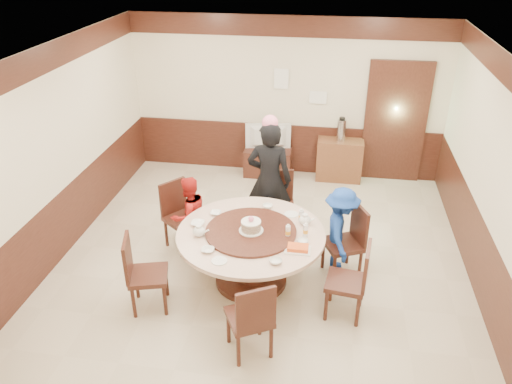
% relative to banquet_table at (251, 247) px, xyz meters
% --- Properties ---
extents(room, '(6.00, 6.04, 2.84)m').
position_rel_banquet_table_xyz_m(room, '(0.08, 0.43, 0.55)').
color(room, beige).
rests_on(room, ground).
extents(banquet_table, '(1.83, 1.83, 0.78)m').
position_rel_banquet_table_xyz_m(banquet_table, '(0.00, 0.00, 0.00)').
color(banquet_table, '#3B1A12').
rests_on(banquet_table, ground).
extents(chair_0, '(0.59, 0.59, 0.97)m').
position_rel_banquet_table_xyz_m(chair_0, '(1.16, 0.37, -0.23)').
color(chair_0, '#3B1A12').
rests_on(chair_0, ground).
extents(chair_1, '(0.50, 0.51, 0.97)m').
position_rel_banquet_table_xyz_m(chair_1, '(0.21, 1.19, -0.23)').
color(chair_1, '#3B1A12').
rests_on(chair_1, ground).
extents(chair_2, '(0.62, 0.62, 0.97)m').
position_rel_banquet_table_xyz_m(chair_2, '(-1.09, 0.66, -0.23)').
color(chair_2, '#3B1A12').
rests_on(chair_2, ground).
extents(chair_3, '(0.55, 0.54, 0.97)m').
position_rel_banquet_table_xyz_m(chair_3, '(-1.13, -0.66, -0.23)').
color(chair_3, '#3B1A12').
rests_on(chair_3, ground).
extents(chair_4, '(0.60, 0.60, 0.97)m').
position_rel_banquet_table_xyz_m(chair_4, '(0.19, -1.19, -0.23)').
color(chair_4, '#3B1A12').
rests_on(chair_4, ground).
extents(chair_5, '(0.50, 0.49, 0.97)m').
position_rel_banquet_table_xyz_m(chair_5, '(1.20, -0.42, -0.23)').
color(chair_5, '#3B1A12').
rests_on(chair_5, ground).
extents(person_standing, '(0.66, 0.44, 1.76)m').
position_rel_banquet_table_xyz_m(person_standing, '(0.06, 1.20, 0.34)').
color(person_standing, black).
rests_on(person_standing, ground).
extents(person_red, '(0.69, 0.70, 1.13)m').
position_rel_banquet_table_xyz_m(person_red, '(-0.95, 0.57, 0.03)').
color(person_red, red).
rests_on(person_red, ground).
extents(person_blue, '(0.51, 0.81, 1.20)m').
position_rel_banquet_table_xyz_m(person_blue, '(1.10, 0.44, 0.07)').
color(person_blue, '#173C97').
rests_on(person_blue, ground).
extents(birthday_cake, '(0.30, 0.30, 0.20)m').
position_rel_banquet_table_xyz_m(birthday_cake, '(0.00, -0.01, 0.32)').
color(birthday_cake, white).
rests_on(birthday_cake, banquet_table).
extents(teapot_left, '(0.17, 0.15, 0.13)m').
position_rel_banquet_table_xyz_m(teapot_left, '(-0.61, -0.17, 0.28)').
color(teapot_left, white).
rests_on(teapot_left, banquet_table).
extents(teapot_right, '(0.17, 0.15, 0.13)m').
position_rel_banquet_table_xyz_m(teapot_right, '(0.64, 0.29, 0.28)').
color(teapot_right, white).
rests_on(teapot_right, banquet_table).
extents(bowl_0, '(0.14, 0.14, 0.03)m').
position_rel_banquet_table_xyz_m(bowl_0, '(-0.52, 0.36, 0.23)').
color(bowl_0, white).
rests_on(bowl_0, banquet_table).
extents(bowl_1, '(0.14, 0.14, 0.05)m').
position_rel_banquet_table_xyz_m(bowl_1, '(0.38, -0.58, 0.24)').
color(bowl_1, white).
rests_on(bowl_1, banquet_table).
extents(bowl_2, '(0.15, 0.15, 0.04)m').
position_rel_banquet_table_xyz_m(bowl_2, '(-0.42, -0.48, 0.23)').
color(bowl_2, white).
rests_on(bowl_2, banquet_table).
extents(bowl_3, '(0.13, 0.13, 0.04)m').
position_rel_banquet_table_xyz_m(bowl_3, '(0.65, -0.13, 0.24)').
color(bowl_3, white).
rests_on(bowl_3, banquet_table).
extents(bowl_4, '(0.17, 0.17, 0.04)m').
position_rel_banquet_table_xyz_m(bowl_4, '(-0.69, 0.07, 0.24)').
color(bowl_4, white).
rests_on(bowl_4, banquet_table).
extents(bowl_5, '(0.13, 0.13, 0.04)m').
position_rel_banquet_table_xyz_m(bowl_5, '(0.12, 0.63, 0.24)').
color(bowl_5, white).
rests_on(bowl_5, banquet_table).
extents(saucer_near, '(0.18, 0.18, 0.01)m').
position_rel_banquet_table_xyz_m(saucer_near, '(-0.25, -0.65, 0.22)').
color(saucer_near, white).
rests_on(saucer_near, banquet_table).
extents(saucer_far, '(0.18, 0.18, 0.01)m').
position_rel_banquet_table_xyz_m(saucer_far, '(0.45, 0.50, 0.22)').
color(saucer_far, white).
rests_on(saucer_far, banquet_table).
extents(shrimp_platter, '(0.30, 0.20, 0.06)m').
position_rel_banquet_table_xyz_m(shrimp_platter, '(0.60, -0.30, 0.24)').
color(shrimp_platter, white).
rests_on(shrimp_platter, banquet_table).
extents(bottle_0, '(0.06, 0.06, 0.16)m').
position_rel_banquet_table_xyz_m(bottle_0, '(0.46, -0.04, 0.30)').
color(bottle_0, white).
rests_on(bottle_0, banquet_table).
extents(bottle_1, '(0.06, 0.06, 0.16)m').
position_rel_banquet_table_xyz_m(bottle_1, '(0.67, 0.02, 0.30)').
color(bottle_1, white).
rests_on(bottle_1, banquet_table).
extents(bottle_2, '(0.06, 0.06, 0.16)m').
position_rel_banquet_table_xyz_m(bottle_2, '(0.59, 0.35, 0.30)').
color(bottle_2, white).
rests_on(bottle_2, banquet_table).
extents(tv_stand, '(0.85, 0.45, 0.50)m').
position_rel_banquet_table_xyz_m(tv_stand, '(-0.22, 3.17, -0.28)').
color(tv_stand, '#3B1A12').
rests_on(tv_stand, ground).
extents(television, '(0.82, 0.24, 0.47)m').
position_rel_banquet_table_xyz_m(television, '(-0.22, 3.17, 0.20)').
color(television, gray).
rests_on(television, tv_stand).
extents(side_cabinet, '(0.80, 0.40, 0.75)m').
position_rel_banquet_table_xyz_m(side_cabinet, '(1.07, 3.20, -0.16)').
color(side_cabinet, brown).
rests_on(side_cabinet, ground).
extents(thermos, '(0.15, 0.15, 0.38)m').
position_rel_banquet_table_xyz_m(thermos, '(1.06, 3.20, 0.41)').
color(thermos, silver).
rests_on(thermos, side_cabinet).
extents(notice_left, '(0.25, 0.00, 0.35)m').
position_rel_banquet_table_xyz_m(notice_left, '(-0.03, 3.37, 1.22)').
color(notice_left, white).
rests_on(notice_left, room).
extents(notice_right, '(0.30, 0.00, 0.22)m').
position_rel_banquet_table_xyz_m(notice_right, '(0.62, 3.37, 0.92)').
color(notice_right, white).
rests_on(notice_right, room).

